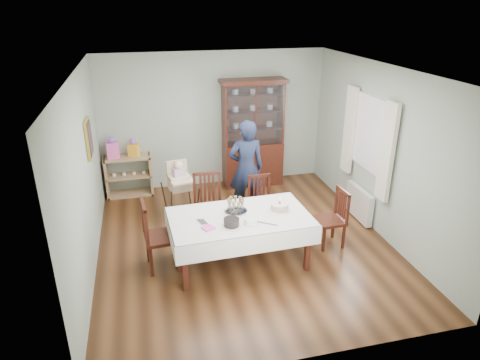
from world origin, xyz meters
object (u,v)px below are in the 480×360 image
object	(u,v)px
sideboard	(129,176)
champagne_tray	(236,208)
china_cabinet	(253,132)
woman	(246,168)
chair_far_left	(209,218)
birthday_cake	(280,207)
chair_far_right	(261,213)
chair_end_left	(161,248)
high_chair	(180,197)
gift_bag_orange	(133,149)
dining_table	(240,239)
gift_bag_pink	(112,149)
chair_end_right	(330,229)

from	to	relation	value
sideboard	champagne_tray	xyz separation A→B (m)	(1.54, -2.67, 0.43)
china_cabinet	woman	size ratio (longest dim) A/B	1.25
sideboard	chair_far_left	distance (m)	2.32
china_cabinet	birthday_cake	world-z (taller)	china_cabinet
china_cabinet	chair_far_right	distance (m)	2.08
sideboard	woman	size ratio (longest dim) A/B	0.52
chair_end_left	high_chair	size ratio (longest dim) A/B	0.97
gift_bag_orange	dining_table	bearing A→B (deg)	-63.01
chair_end_left	high_chair	xyz separation A→B (m)	(0.43, 1.42, 0.11)
woman	birthday_cake	size ratio (longest dim) A/B	5.83
champagne_tray	birthday_cake	size ratio (longest dim) A/B	1.14
dining_table	china_cabinet	xyz separation A→B (m)	(0.94, 2.79, 0.74)
champagne_tray	sideboard	bearing A→B (deg)	119.93
china_cabinet	gift_bag_pink	bearing A→B (deg)	179.97
chair_far_right	gift_bag_orange	world-z (taller)	gift_bag_orange
chair_end_left	gift_bag_pink	size ratio (longest dim) A/B	2.49
chair_end_right	champagne_tray	size ratio (longest dim) A/B	2.71
chair_far_right	gift_bag_pink	world-z (taller)	gift_bag_pink
chair_end_left	high_chair	distance (m)	1.49
chair_far_right	gift_bag_pink	size ratio (longest dim) A/B	2.14
chair_far_left	chair_end_left	xyz separation A→B (m)	(-0.81, -0.72, 0.00)
gift_bag_pink	sideboard	bearing A→B (deg)	4.62
chair_end_right	woman	size ratio (longest dim) A/B	0.53
china_cabinet	gift_bag_orange	bearing A→B (deg)	179.96
birthday_cake	gift_bag_orange	size ratio (longest dim) A/B	0.84
chair_far_left	chair_end_left	size ratio (longest dim) A/B	1.00
chair_end_right	gift_bag_pink	world-z (taller)	gift_bag_pink
dining_table	high_chair	bearing A→B (deg)	113.63
champagne_tray	birthday_cake	world-z (taller)	champagne_tray
birthday_cake	chair_end_left	bearing A→B (deg)	176.54
sideboard	gift_bag_pink	size ratio (longest dim) A/B	2.14
dining_table	gift_bag_orange	distance (m)	3.19
china_cabinet	birthday_cake	size ratio (longest dim) A/B	7.31
woman	gift_bag_pink	xyz separation A→B (m)	(-2.28, 1.29, 0.12)
champagne_tray	gift_bag_orange	world-z (taller)	gift_bag_orange
gift_bag_orange	chair_end_left	bearing A→B (deg)	-83.52
china_cabinet	champagne_tray	size ratio (longest dim) A/B	6.40
chair_end_left	gift_bag_orange	size ratio (longest dim) A/B	2.95
dining_table	china_cabinet	bearing A→B (deg)	71.42
chair_end_right	high_chair	world-z (taller)	high_chair
sideboard	birthday_cake	distance (m)	3.54
chair_end_right	china_cabinet	bearing A→B (deg)	-171.35
china_cabinet	chair_far_right	xyz separation A→B (m)	(-0.34, -1.86, -0.85)
sideboard	gift_bag_pink	distance (m)	0.64
chair_end_right	gift_bag_pink	distance (m)	4.29
champagne_tray	gift_bag_pink	size ratio (longest dim) A/B	0.81
chair_far_right	chair_end_left	world-z (taller)	chair_end_left
woman	champagne_tray	bearing A→B (deg)	69.70
high_chair	birthday_cake	bearing A→B (deg)	-59.91
chair_far_left	high_chair	xyz separation A→B (m)	(-0.38, 0.71, 0.11)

